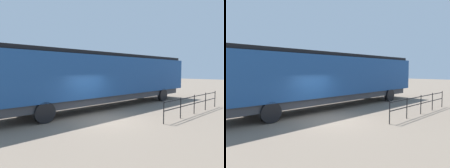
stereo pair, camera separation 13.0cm
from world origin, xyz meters
TOP-DOWN VIEW (x-y plane):
  - ground_plane at (0.00, 0.00)m, footprint 120.00×120.00m
  - locomotive at (-3.04, 3.47)m, footprint 2.95×17.23m
  - platform_fence at (2.61, 5.10)m, footprint 0.05×7.07m

SIDE VIEW (x-z plane):
  - ground_plane at x=0.00m, z-range 0.00..0.00m
  - platform_fence at x=2.61m, z-range 0.17..1.35m
  - locomotive at x=-3.04m, z-range 0.26..4.15m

